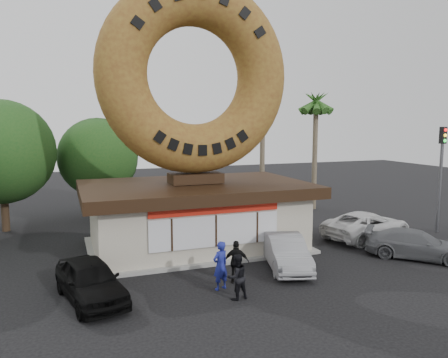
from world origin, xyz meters
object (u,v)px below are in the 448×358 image
(person_left, at_px, (220,265))
(car_black, at_px, (90,280))
(donut_shop, at_px, (196,213))
(person_right, at_px, (236,262))
(car_white, at_px, (367,225))
(person_center, at_px, (237,277))
(giant_donut, at_px, (195,76))
(street_lamp, at_px, (129,149))
(traffic_signal, at_px, (441,166))
(car_grey, at_px, (416,244))
(car_silver, at_px, (286,252))

(person_left, relative_size, car_black, 0.43)
(donut_shop, xyz_separation_m, person_left, (-0.80, -5.85, -0.83))
(person_left, xyz_separation_m, car_black, (-4.69, 0.64, -0.20))
(person_right, bearing_deg, car_white, -134.85)
(donut_shop, height_order, car_white, donut_shop)
(person_left, height_order, person_right, person_left)
(person_left, distance_m, person_center, 1.10)
(person_right, bearing_deg, person_center, 91.70)
(car_black, xyz_separation_m, car_white, (14.72, 3.49, -0.00))
(person_center, distance_m, car_black, 5.22)
(giant_donut, relative_size, person_left, 5.08)
(person_left, distance_m, car_white, 10.84)
(street_lamp, bearing_deg, donut_shop, -79.50)
(traffic_signal, bearing_deg, donut_shop, 171.90)
(person_center, height_order, car_grey, person_center)
(giant_donut, xyz_separation_m, car_white, (9.23, -1.74, -7.83))
(car_silver, xyz_separation_m, car_grey, (6.38, -0.92, -0.06))
(car_black, bearing_deg, traffic_signal, -3.55)
(car_silver, bearing_deg, car_grey, 7.63)
(traffic_signal, bearing_deg, car_grey, -144.95)
(person_left, distance_m, car_black, 4.74)
(giant_donut, distance_m, car_white, 12.23)
(car_silver, distance_m, car_white, 7.07)
(donut_shop, relative_size, person_left, 5.96)
(donut_shop, xyz_separation_m, person_center, (-0.56, -6.92, -0.94))
(donut_shop, relative_size, car_black, 2.57)
(traffic_signal, bearing_deg, car_silver, -167.45)
(donut_shop, bearing_deg, person_center, -94.62)
(traffic_signal, bearing_deg, car_black, -170.62)
(person_left, height_order, car_black, person_left)
(person_left, height_order, person_center, person_left)
(person_left, xyz_separation_m, person_center, (0.24, -1.07, -0.11))
(person_right, distance_m, car_black, 5.52)
(donut_shop, relative_size, giant_donut, 1.17)
(traffic_signal, xyz_separation_m, car_black, (-19.49, -3.22, -3.13))
(street_lamp, distance_m, traffic_signal, 19.90)
(giant_donut, xyz_separation_m, traffic_signal, (14.00, -2.01, -4.70))
(street_lamp, distance_m, person_right, 15.99)
(car_grey, bearing_deg, person_left, 137.48)
(car_silver, bearing_deg, car_white, 39.04)
(traffic_signal, relative_size, person_left, 3.23)
(donut_shop, bearing_deg, car_white, -10.56)
(traffic_signal, distance_m, car_black, 20.00)
(street_lamp, height_order, car_black, street_lamp)
(street_lamp, bearing_deg, person_right, -83.08)
(donut_shop, height_order, traffic_signal, traffic_signal)
(person_center, height_order, person_right, person_right)
(street_lamp, distance_m, car_black, 16.10)
(car_black, bearing_deg, car_white, 0.42)
(car_silver, bearing_deg, traffic_signal, 28.41)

